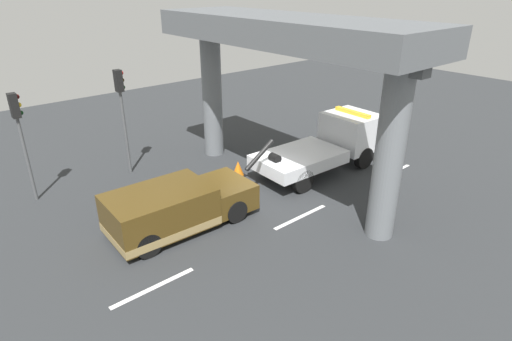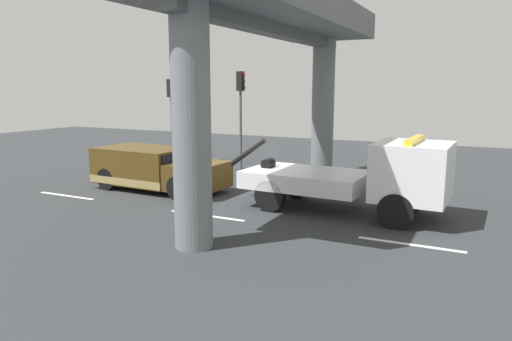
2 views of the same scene
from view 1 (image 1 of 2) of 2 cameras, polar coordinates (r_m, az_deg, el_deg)
name	(u,v)px [view 1 (image 1 of 2)]	position (r m, az deg, el deg)	size (l,w,h in m)	color
ground_plane	(259,196)	(17.20, 0.41, -3.41)	(60.00, 40.00, 0.10)	#2D3033
lane_stripe_west	(154,288)	(12.78, -13.68, -15.13)	(2.60, 0.16, 0.01)	silver
lane_stripe_mid	(300,217)	(15.71, 6.04, -6.26)	(2.60, 0.16, 0.01)	silver
lane_stripe_east	(393,172)	(20.06, 18.01, -0.26)	(2.60, 0.16, 0.01)	silver
tow_truck_white	(330,143)	(19.48, 9.99, 3.70)	(7.29, 2.63, 2.46)	white
towed_van_green	(176,208)	(14.89, -10.80, -5.01)	(5.27, 2.39, 1.58)	#4C3814
overpass_structure	(285,49)	(16.21, 3.92, 16.09)	(3.60, 11.70, 6.80)	slate
traffic_light_near	(19,124)	(17.85, -29.38, 5.46)	(0.39, 0.32, 4.29)	#515456
traffic_light_far	(122,100)	(18.87, -17.73, 9.08)	(0.39, 0.32, 4.61)	#515456
traffic_cone_orange	(238,169)	(18.68, -2.44, 0.24)	(0.58, 0.58, 0.69)	orange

